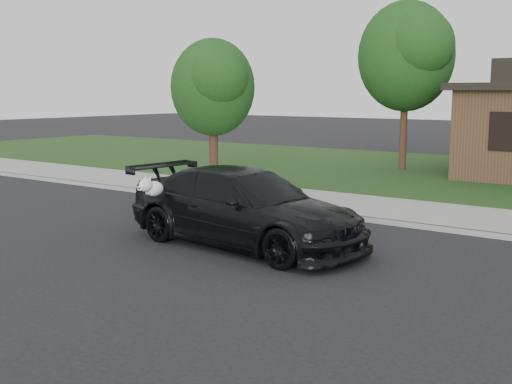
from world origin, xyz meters
The scene contains 6 objects.
ground centered at (0.00, 0.00, 0.00)m, with size 120.00×120.00×0.00m, color black.
sidewalk centered at (0.00, 5.00, 0.06)m, with size 60.00×3.00×0.12m, color gray.
curb centered at (0.00, 3.50, 0.06)m, with size 60.00×0.12×0.12m, color gray.
sedan centered at (-2.35, -0.10, 0.78)m, with size 5.54×2.77×1.56m.
tree_0 centered at (-4.34, 12.88, 4.48)m, with size 3.78×3.60×6.34m.
tree_2 centered at (-7.38, 5.11, 3.27)m, with size 2.73×2.60×4.59m.
Camera 1 is at (5.23, -10.29, 3.08)m, focal length 45.00 mm.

